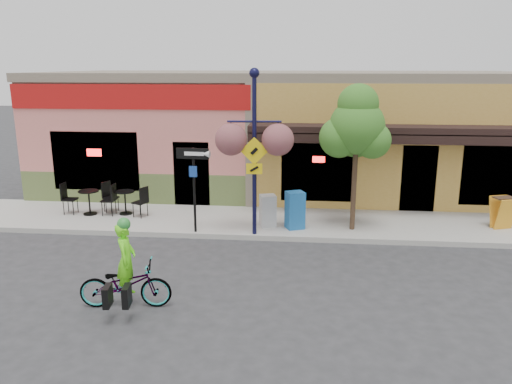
# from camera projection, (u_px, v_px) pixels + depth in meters

# --- Properties ---
(ground) EXTENTS (90.00, 90.00, 0.00)m
(ground) POSITION_uv_depth(u_px,v_px,m) (275.00, 248.00, 13.38)
(ground) COLOR #2D2D30
(ground) RESTS_ON ground
(sidewalk) EXTENTS (24.00, 3.00, 0.15)m
(sidewalk) POSITION_uv_depth(u_px,v_px,m) (279.00, 222.00, 15.29)
(sidewalk) COLOR #9E9B93
(sidewalk) RESTS_ON ground
(curb) EXTENTS (24.00, 0.12, 0.15)m
(curb) POSITION_uv_depth(u_px,v_px,m) (276.00, 238.00, 13.89)
(curb) COLOR #A8A59E
(curb) RESTS_ON ground
(building) EXTENTS (18.20, 8.20, 4.50)m
(building) POSITION_uv_depth(u_px,v_px,m) (286.00, 129.00, 20.06)
(building) COLOR #D67269
(building) RESTS_ON ground
(bicycle) EXTENTS (1.90, 0.85, 0.97)m
(bicycle) POSITION_uv_depth(u_px,v_px,m) (125.00, 284.00, 10.00)
(bicycle) COLOR maroon
(bicycle) RESTS_ON ground
(cyclist_rider) EXTENTS (0.43, 0.60, 1.53)m
(cyclist_rider) POSITION_uv_depth(u_px,v_px,m) (127.00, 272.00, 9.92)
(cyclist_rider) COLOR #68FB1A
(cyclist_rider) RESTS_ON ground
(lamp_post) EXTENTS (1.48, 0.66, 4.55)m
(lamp_post) POSITION_uv_depth(u_px,v_px,m) (254.00, 154.00, 13.46)
(lamp_post) COLOR black
(lamp_post) RESTS_ON sidewalk
(one_way_sign) EXTENTS (0.94, 0.27, 2.41)m
(one_way_sign) POSITION_uv_depth(u_px,v_px,m) (194.00, 191.00, 13.90)
(one_way_sign) COLOR black
(one_way_sign) RESTS_ON sidewalk
(cafe_set_left) EXTENTS (1.69, 0.86, 1.01)m
(cafe_set_left) POSITION_uv_depth(u_px,v_px,m) (89.00, 199.00, 15.72)
(cafe_set_left) COLOR black
(cafe_set_left) RESTS_ON sidewalk
(cafe_set_right) EXTENTS (1.82, 1.40, 0.98)m
(cafe_set_right) POSITION_uv_depth(u_px,v_px,m) (125.00, 199.00, 15.76)
(cafe_set_right) COLOR black
(cafe_set_right) RESTS_ON sidewalk
(newspaper_box_blue) EXTENTS (0.62, 0.59, 1.09)m
(newspaper_box_blue) POSITION_uv_depth(u_px,v_px,m) (295.00, 210.00, 14.38)
(newspaper_box_blue) COLOR #1A5DA1
(newspaper_box_blue) RESTS_ON sidewalk
(newspaper_box_grey) EXTENTS (0.54, 0.51, 0.94)m
(newspaper_box_grey) POSITION_uv_depth(u_px,v_px,m) (268.00, 211.00, 14.57)
(newspaper_box_grey) COLOR #AFAFAF
(newspaper_box_grey) RESTS_ON sidewalk
(street_tree) EXTENTS (1.90, 1.90, 4.18)m
(street_tree) POSITION_uv_depth(u_px,v_px,m) (355.00, 158.00, 13.91)
(street_tree) COLOR #3D7A26
(street_tree) RESTS_ON sidewalk
(sandwich_board) EXTENTS (0.66, 0.56, 0.94)m
(sandwich_board) POSITION_uv_depth(u_px,v_px,m) (506.00, 214.00, 14.22)
(sandwich_board) COLOR gold
(sandwich_board) RESTS_ON sidewalk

